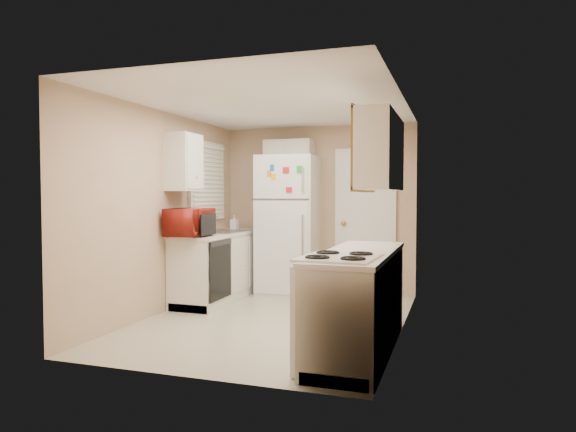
% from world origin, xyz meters
% --- Properties ---
extents(floor, '(3.80, 3.80, 0.00)m').
position_xyz_m(floor, '(0.00, 0.00, 0.00)').
color(floor, beige).
rests_on(floor, ground).
extents(ceiling, '(3.80, 3.80, 0.00)m').
position_xyz_m(ceiling, '(0.00, 0.00, 2.40)').
color(ceiling, white).
rests_on(ceiling, floor).
extents(wall_left, '(3.80, 3.80, 0.00)m').
position_xyz_m(wall_left, '(-1.40, 0.00, 1.20)').
color(wall_left, tan).
rests_on(wall_left, floor).
extents(wall_right, '(3.80, 3.80, 0.00)m').
position_xyz_m(wall_right, '(1.40, 0.00, 1.20)').
color(wall_right, tan).
rests_on(wall_right, floor).
extents(wall_back, '(2.80, 2.80, 0.00)m').
position_xyz_m(wall_back, '(0.00, 1.90, 1.20)').
color(wall_back, tan).
rests_on(wall_back, floor).
extents(wall_front, '(2.80, 2.80, 0.00)m').
position_xyz_m(wall_front, '(0.00, -1.90, 1.20)').
color(wall_front, tan).
rests_on(wall_front, floor).
extents(left_counter, '(0.60, 1.80, 0.90)m').
position_xyz_m(left_counter, '(-1.10, 0.90, 0.45)').
color(left_counter, silver).
rests_on(left_counter, floor).
extents(dishwasher, '(0.03, 0.58, 0.72)m').
position_xyz_m(dishwasher, '(-0.81, 0.30, 0.49)').
color(dishwasher, black).
rests_on(dishwasher, floor).
extents(sink, '(0.54, 0.74, 0.16)m').
position_xyz_m(sink, '(-1.10, 1.05, 0.86)').
color(sink, gray).
rests_on(sink, left_counter).
extents(microwave, '(0.63, 0.38, 0.41)m').
position_xyz_m(microwave, '(-1.15, 0.17, 1.05)').
color(microwave, '#9F1F15').
rests_on(microwave, left_counter).
extents(soap_bottle, '(0.10, 0.10, 0.22)m').
position_xyz_m(soap_bottle, '(-1.15, 1.48, 1.00)').
color(soap_bottle, silver).
rests_on(soap_bottle, left_counter).
extents(window_blinds, '(0.10, 0.98, 1.08)m').
position_xyz_m(window_blinds, '(-1.36, 1.05, 1.60)').
color(window_blinds, silver).
rests_on(window_blinds, wall_left).
extents(upper_cabinet_left, '(0.30, 0.45, 0.70)m').
position_xyz_m(upper_cabinet_left, '(-1.25, 0.22, 1.80)').
color(upper_cabinet_left, silver).
rests_on(upper_cabinet_left, wall_left).
extents(refrigerator, '(0.84, 0.82, 1.95)m').
position_xyz_m(refrigerator, '(-0.34, 1.59, 0.98)').
color(refrigerator, silver).
rests_on(refrigerator, floor).
extents(cabinet_over_fridge, '(0.70, 0.30, 0.40)m').
position_xyz_m(cabinet_over_fridge, '(-0.40, 1.75, 2.00)').
color(cabinet_over_fridge, silver).
rests_on(cabinet_over_fridge, wall_back).
extents(interior_door, '(0.86, 0.06, 2.08)m').
position_xyz_m(interior_door, '(0.70, 1.86, 1.02)').
color(interior_door, silver).
rests_on(interior_door, floor).
extents(right_counter, '(0.60, 2.00, 0.90)m').
position_xyz_m(right_counter, '(1.10, -0.80, 0.45)').
color(right_counter, silver).
rests_on(right_counter, floor).
extents(stove, '(0.62, 0.74, 0.87)m').
position_xyz_m(stove, '(1.05, -1.35, 0.43)').
color(stove, silver).
rests_on(stove, floor).
extents(upper_cabinet_right, '(0.30, 1.20, 0.70)m').
position_xyz_m(upper_cabinet_right, '(1.25, -0.50, 1.80)').
color(upper_cabinet_right, silver).
rests_on(upper_cabinet_right, wall_right).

